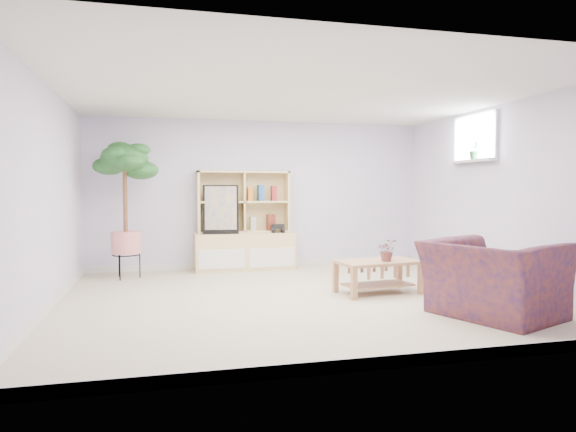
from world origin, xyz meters
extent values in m
cube|color=tan|center=(0.00, 0.00, 0.00)|extent=(5.50, 5.00, 0.01)
cube|color=silver|center=(0.00, 0.00, 2.40)|extent=(5.50, 5.00, 0.01)
cube|color=silver|center=(0.00, 2.50, 1.20)|extent=(5.50, 0.01, 2.40)
cube|color=silver|center=(0.00, -2.50, 1.20)|extent=(5.50, 0.01, 2.40)
cube|color=silver|center=(-2.75, 0.00, 1.20)|extent=(0.01, 5.00, 2.40)
cube|color=silver|center=(2.75, 0.00, 1.20)|extent=(0.01, 5.00, 2.40)
cube|color=silver|center=(2.67, 0.60, 1.68)|extent=(0.14, 1.00, 0.04)
imported|color=#1B4F1E|center=(1.10, -0.06, 0.54)|extent=(0.30, 0.27, 0.27)
imported|color=#171746|center=(1.64, -1.36, 0.44)|extent=(1.39, 1.47, 0.87)
imported|color=#134C19|center=(2.67, 0.53, 1.83)|extent=(0.16, 0.13, 0.26)
camera|label=1|loc=(-1.58, -5.81, 1.28)|focal=32.00mm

